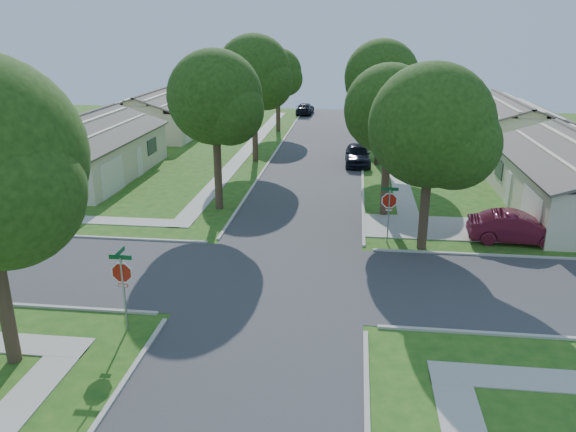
# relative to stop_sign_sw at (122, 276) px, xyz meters

# --- Properties ---
(ground) EXTENTS (100.00, 100.00, 0.00)m
(ground) POSITION_rel_stop_sign_sw_xyz_m (4.70, 4.70, -2.03)
(ground) COLOR #225216
(ground) RESTS_ON ground
(road_ns) EXTENTS (7.00, 100.00, 0.02)m
(road_ns) POSITION_rel_stop_sign_sw_xyz_m (4.70, 4.70, -2.03)
(road_ns) COLOR #333335
(road_ns) RESTS_ON ground
(sidewalk_ne) EXTENTS (1.20, 40.00, 0.04)m
(sidewalk_ne) POSITION_rel_stop_sign_sw_xyz_m (10.80, 30.70, -2.01)
(sidewalk_ne) COLOR #9E9B91
(sidewalk_ne) RESTS_ON ground
(sidewalk_nw) EXTENTS (1.20, 40.00, 0.04)m
(sidewalk_nw) POSITION_rel_stop_sign_sw_xyz_m (-1.40, 30.70, -2.01)
(sidewalk_nw) COLOR #9E9B91
(sidewalk_nw) RESTS_ON ground
(driveway) EXTENTS (8.80, 3.60, 0.05)m
(driveway) POSITION_rel_stop_sign_sw_xyz_m (12.60, 11.80, -2.01)
(driveway) COLOR #9E9B91
(driveway) RESTS_ON ground
(stop_sign_sw) EXTENTS (1.05, 0.80, 2.98)m
(stop_sign_sw) POSITION_rel_stop_sign_sw_xyz_m (0.00, 0.00, 0.00)
(stop_sign_sw) COLOR gray
(stop_sign_sw) RESTS_ON ground
(stop_sign_ne) EXTENTS (1.05, 0.80, 2.98)m
(stop_sign_ne) POSITION_rel_stop_sign_sw_xyz_m (9.40, 9.40, 0.00)
(stop_sign_ne) COLOR gray
(stop_sign_ne) RESTS_ON ground
(tree_e_near) EXTENTS (4.97, 4.80, 8.28)m
(tree_e_near) POSITION_rel_stop_sign_sw_xyz_m (9.45, 13.71, 3.61)
(tree_e_near) COLOR #38281C
(tree_e_near) RESTS_ON ground
(tree_e_mid) EXTENTS (5.59, 5.40, 9.21)m
(tree_e_mid) POSITION_rel_stop_sign_sw_xyz_m (9.46, 25.71, 4.22)
(tree_e_mid) COLOR #38281C
(tree_e_mid) RESTS_ON ground
(tree_e_far) EXTENTS (5.17, 5.00, 8.72)m
(tree_e_far) POSITION_rel_stop_sign_sw_xyz_m (9.45, 38.71, 3.95)
(tree_e_far) COLOR #38281C
(tree_e_far) RESTS_ON ground
(tree_w_near) EXTENTS (5.38, 5.20, 8.97)m
(tree_w_near) POSITION_rel_stop_sign_sw_xyz_m (0.06, 13.71, 4.08)
(tree_w_near) COLOR #38281C
(tree_w_near) RESTS_ON ground
(tree_w_mid) EXTENTS (5.80, 5.60, 9.56)m
(tree_w_mid) POSITION_rel_stop_sign_sw_xyz_m (0.06, 25.71, 4.46)
(tree_w_mid) COLOR #38281C
(tree_w_mid) RESTS_ON ground
(tree_w_far) EXTENTS (4.76, 4.60, 8.04)m
(tree_w_far) POSITION_rel_stop_sign_sw_xyz_m (0.05, 38.71, 3.48)
(tree_w_far) COLOR #38281C
(tree_w_far) RESTS_ON ground
(tree_ne_corner) EXTENTS (5.80, 5.60, 8.66)m
(tree_ne_corner) POSITION_rel_stop_sign_sw_xyz_m (11.06, 8.91, 3.56)
(tree_ne_corner) COLOR #38281C
(tree_ne_corner) RESTS_ON ground
(house_ne_far) EXTENTS (8.42, 13.60, 4.23)m
(house_ne_far) POSITION_rel_stop_sign_sw_xyz_m (20.69, 33.70, -0.51)
(house_ne_far) COLOR beige
(house_ne_far) RESTS_ON ground
(house_nw_near) EXTENTS (8.42, 13.60, 4.23)m
(house_nw_near) POSITION_rel_stop_sign_sw_xyz_m (-11.29, 19.70, -0.51)
(house_nw_near) COLOR beige
(house_nw_near) RESTS_ON ground
(house_nw_far) EXTENTS (8.42, 13.60, 4.23)m
(house_nw_far) POSITION_rel_stop_sign_sw_xyz_m (-11.29, 36.70, -0.51)
(house_nw_far) COLOR beige
(house_nw_far) RESTS_ON ground
(car_driveway) EXTENTS (4.68, 1.92, 1.51)m
(car_driveway) POSITION_rel_stop_sign_sw_xyz_m (15.63, 10.20, -1.28)
(car_driveway) COLOR #541122
(car_driveway) RESTS_ON ground
(car_curb_east) EXTENTS (2.01, 4.70, 1.58)m
(car_curb_east) POSITION_rel_stop_sign_sw_xyz_m (7.90, 25.51, -1.24)
(car_curb_east) COLOR black
(car_curb_east) RESTS_ON ground
(car_curb_west) EXTENTS (1.97, 4.58, 1.31)m
(car_curb_west) POSITION_rel_stop_sign_sw_xyz_m (1.62, 50.10, -1.37)
(car_curb_west) COLOR black
(car_curb_west) RESTS_ON ground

